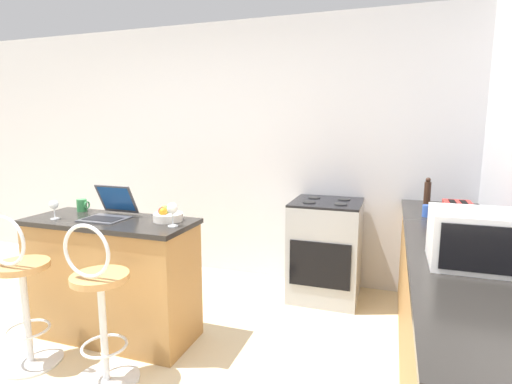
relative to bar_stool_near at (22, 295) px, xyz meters
name	(u,v)px	position (x,y,z in m)	size (l,w,h in m)	color
wall_back	(227,152)	(0.58, 2.07, 0.81)	(12.00, 0.06, 2.60)	silver
breakfast_bar	(113,278)	(0.31, 0.50, -0.04)	(1.26, 0.51, 0.90)	#9E703D
counter_right	(459,319)	(2.65, 0.64, -0.04)	(0.64, 2.82, 0.90)	#9E703D
bar_stool_near	(22,295)	(0.00, 0.00, 0.00)	(0.40, 0.40, 1.03)	silver
bar_stool_far	(100,309)	(0.62, 0.00, 0.00)	(0.40, 0.40, 1.03)	silver
laptop	(110,210)	(0.28, 0.55, 0.47)	(0.31, 0.33, 0.24)	#47474C
microwave	(484,240)	(2.67, 0.28, 0.55)	(0.48, 0.36, 0.27)	white
toaster	(457,216)	(2.65, 0.98, 0.51)	(0.19, 0.24, 0.19)	red
stove_range	(326,249)	(1.69, 1.72, -0.04)	(0.61, 0.61, 0.91)	#9EA3A8
wine_glass_short	(54,206)	(-0.07, 0.38, 0.51)	(0.06, 0.06, 0.14)	silver
fruit_bowl	(167,216)	(0.73, 0.60, 0.45)	(0.21, 0.21, 0.11)	silver
mug_blue	(428,211)	(2.50, 1.35, 0.46)	(0.10, 0.08, 0.09)	#2D51AD
pepper_mill	(427,193)	(2.52, 1.72, 0.53)	(0.05, 0.05, 0.25)	#331E14
mug_green	(82,205)	(-0.08, 0.66, 0.46)	(0.10, 0.08, 0.10)	#338447
wine_glass_tall	(172,209)	(0.85, 0.48, 0.53)	(0.08, 0.08, 0.16)	silver
mug_white	(464,215)	(2.73, 1.24, 0.47)	(0.09, 0.07, 0.10)	white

